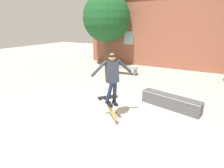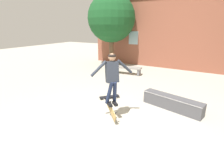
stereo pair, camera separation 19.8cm
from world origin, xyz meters
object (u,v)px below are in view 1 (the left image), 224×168
Objects in this scene: skateboard_flipping at (111,110)px; skateboard_resting at (108,97)px; park_bench at (121,68)px; skate_ledge at (170,102)px; skater at (112,75)px; tree_left at (107,18)px.

skateboard_resting is (-0.92, 1.40, -0.26)m from skateboard_flipping.
park_bench is 0.95× the size of skate_ledge.
skateboard_flipping is at bearing -75.30° from park_bench.
skateboard_flipping is (2.04, -5.01, -0.00)m from park_bench.
skater reaches higher than skateboard_resting.
skateboard_resting is at bearing -59.95° from tree_left.
park_bench is at bearing 58.14° from skateboard_resting.
skater is at bearing -104.80° from skateboard_resting.
skateboard_flipping reaches higher than skate_ledge.
skater is (2.03, -4.94, 1.07)m from park_bench.
skateboard_flipping reaches higher than skateboard_resting.
tree_left is at bearing 151.07° from skate_ledge.
skateboard_resting is at bearing -80.23° from park_bench.
park_bench is 3.14× the size of skateboard_flipping.
tree_left is 2.44× the size of park_bench.
skate_ledge is 2.85× the size of skateboard_resting.
skater is at bearing 140.50° from skateboard_flipping.
skate_ledge is 2.35m from skateboard_resting.
skater is at bearing -117.00° from skate_ledge.
skateboard_resting is at bearing 164.51° from skater.
skater is at bearing -59.06° from tree_left.
park_bench reaches higher than skateboard_resting.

